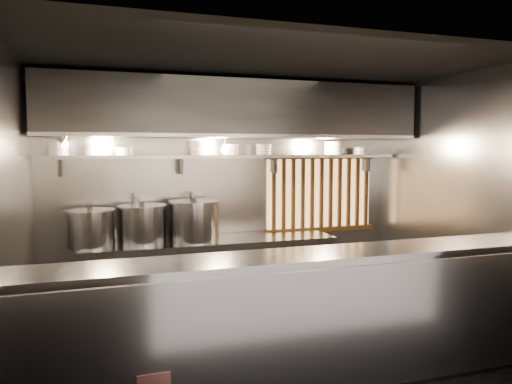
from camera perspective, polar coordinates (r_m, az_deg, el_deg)
floor at (r=5.26m, az=1.17°, el=-17.08°), size 4.50×4.50×0.00m
ceiling at (r=4.95m, az=1.23°, el=14.56°), size 4.50×4.50×0.00m
wall_back at (r=6.34m, az=-3.41°, el=-0.26°), size 4.50×0.00×4.50m
wall_left at (r=4.66m, az=-25.83°, el=-2.62°), size 0.00×3.00×3.00m
wall_right at (r=6.05m, az=21.67°, el=-0.84°), size 0.00×3.00×3.00m
serving_counter at (r=4.23m, az=5.73°, el=-14.51°), size 4.50×0.56×1.13m
cooking_bench at (r=6.07m, az=-5.20°, el=-9.61°), size 3.00×0.70×0.90m
bowl_shelf at (r=6.14m, az=-2.99°, el=4.07°), size 4.40×0.34×0.04m
exhaust_hood at (r=5.94m, az=-2.43°, el=9.29°), size 4.40×0.81×0.65m
wood_screen at (r=6.75m, az=7.40°, el=-0.14°), size 1.56×0.09×1.04m
faucet_left at (r=6.01m, az=-13.70°, el=-1.56°), size 0.04×0.30×0.50m
faucet_right at (r=6.11m, az=-7.15°, el=-1.35°), size 0.04×0.30×0.50m
heat_lamp at (r=5.45m, az=-21.29°, el=5.60°), size 0.25×0.35×0.20m
pendant_bulb at (r=5.99m, az=-3.61°, el=4.83°), size 0.09×0.09×0.19m
stock_pot_left at (r=5.86m, az=-12.87°, el=-3.56°), size 0.68×0.68×0.48m
stock_pot_mid at (r=5.77m, az=-18.35°, el=-3.93°), size 0.65×0.65×0.45m
stock_pot_right at (r=5.88m, az=-7.06°, el=-3.26°), size 0.68×0.68×0.51m
bowl_stack_0 at (r=5.92m, az=-21.67°, el=4.71°), size 0.23×0.23×0.17m
bowl_stack_1 at (r=5.91m, az=-18.10°, el=4.63°), size 0.22×0.22×0.13m
bowl_stack_2 at (r=5.92m, az=-14.75°, el=4.53°), size 0.22×0.22×0.09m
bowl_stack_3 at (r=6.04m, az=-6.50°, el=5.02°), size 0.23×0.23×0.17m
bowl_stack_4 at (r=6.14m, az=-2.93°, el=4.87°), size 0.22×0.22×0.13m
bowl_stack_5 at (r=6.27m, az=0.88°, el=4.88°), size 0.20×0.20×0.13m
bowl_stack_6 at (r=6.65m, az=8.75°, el=4.99°), size 0.24×0.24×0.17m
bowl_stack_7 at (r=6.85m, az=11.87°, el=4.62°), size 0.20×0.20×0.09m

